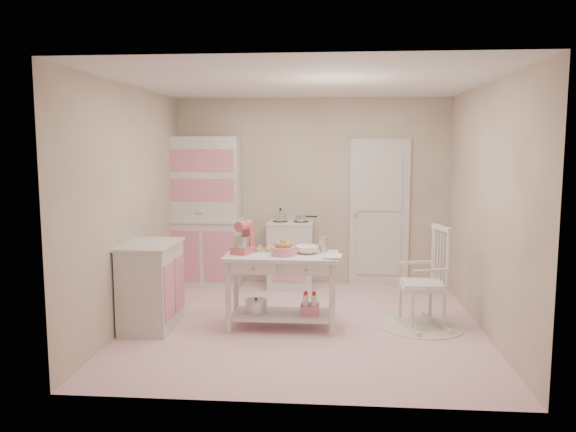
{
  "coord_description": "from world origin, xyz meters",
  "views": [
    {
      "loc": [
        0.31,
        -5.95,
        1.95
      ],
      "look_at": [
        -0.2,
        0.39,
        1.15
      ],
      "focal_mm": 35.0,
      "sensor_mm": 36.0,
      "label": 1
    }
  ],
  "objects_px": {
    "hutch": "(205,211)",
    "rocking_chair": "(423,277)",
    "base_cabinet": "(151,285)",
    "stove": "(291,254)",
    "work_table": "(282,291)",
    "stand_mixer": "(243,238)",
    "bread_basket": "(283,251)"
  },
  "relations": [
    {
      "from": "hutch",
      "to": "rocking_chair",
      "type": "bearing_deg",
      "value": -30.39
    },
    {
      "from": "hutch",
      "to": "base_cabinet",
      "type": "bearing_deg",
      "value": -94.96
    },
    {
      "from": "stove",
      "to": "base_cabinet",
      "type": "bearing_deg",
      "value": -126.81
    },
    {
      "from": "rocking_chair",
      "to": "work_table",
      "type": "height_order",
      "value": "rocking_chair"
    },
    {
      "from": "stand_mixer",
      "to": "rocking_chair",
      "type": "bearing_deg",
      "value": 26.19
    },
    {
      "from": "base_cabinet",
      "to": "work_table",
      "type": "bearing_deg",
      "value": 4.09
    },
    {
      "from": "base_cabinet",
      "to": "stand_mixer",
      "type": "bearing_deg",
      "value": 6.99
    },
    {
      "from": "hutch",
      "to": "base_cabinet",
      "type": "xyz_separation_m",
      "value": [
        -0.16,
        -1.87,
        -0.58
      ]
    },
    {
      "from": "stove",
      "to": "bread_basket",
      "type": "relative_size",
      "value": 3.68
    },
    {
      "from": "hutch",
      "to": "bread_basket",
      "type": "bearing_deg",
      "value": -55.35
    },
    {
      "from": "base_cabinet",
      "to": "work_table",
      "type": "xyz_separation_m",
      "value": [
        1.4,
        0.1,
        -0.06
      ]
    },
    {
      "from": "hutch",
      "to": "stand_mixer",
      "type": "height_order",
      "value": "hutch"
    },
    {
      "from": "stand_mixer",
      "to": "work_table",
      "type": "bearing_deg",
      "value": 19.26
    },
    {
      "from": "stand_mixer",
      "to": "stove",
      "type": "bearing_deg",
      "value": 99.32
    },
    {
      "from": "stove",
      "to": "work_table",
      "type": "relative_size",
      "value": 0.77
    },
    {
      "from": "hutch",
      "to": "base_cabinet",
      "type": "relative_size",
      "value": 2.26
    },
    {
      "from": "stove",
      "to": "rocking_chair",
      "type": "relative_size",
      "value": 0.84
    },
    {
      "from": "hutch",
      "to": "bread_basket",
      "type": "xyz_separation_m",
      "value": [
        1.26,
        -1.82,
        -0.19
      ]
    },
    {
      "from": "rocking_chair",
      "to": "bread_basket",
      "type": "xyz_separation_m",
      "value": [
        -1.49,
        -0.21,
        0.3
      ]
    },
    {
      "from": "rocking_chair",
      "to": "stand_mixer",
      "type": "relative_size",
      "value": 3.24
    },
    {
      "from": "base_cabinet",
      "to": "stand_mixer",
      "type": "relative_size",
      "value": 2.71
    },
    {
      "from": "stove",
      "to": "bread_basket",
      "type": "xyz_separation_m",
      "value": [
        0.06,
        -1.77,
        0.39
      ]
    },
    {
      "from": "stand_mixer",
      "to": "bread_basket",
      "type": "bearing_deg",
      "value": 12.95
    },
    {
      "from": "hutch",
      "to": "stand_mixer",
      "type": "relative_size",
      "value": 6.12
    },
    {
      "from": "stove",
      "to": "bread_basket",
      "type": "height_order",
      "value": "stove"
    },
    {
      "from": "stove",
      "to": "work_table",
      "type": "xyz_separation_m",
      "value": [
        0.04,
        -1.72,
        -0.06
      ]
    },
    {
      "from": "rocking_chair",
      "to": "stand_mixer",
      "type": "height_order",
      "value": "stand_mixer"
    },
    {
      "from": "stove",
      "to": "stand_mixer",
      "type": "relative_size",
      "value": 2.71
    },
    {
      "from": "bread_basket",
      "to": "base_cabinet",
      "type": "bearing_deg",
      "value": -177.98
    },
    {
      "from": "stove",
      "to": "rocking_chair",
      "type": "height_order",
      "value": "rocking_chair"
    },
    {
      "from": "stove",
      "to": "base_cabinet",
      "type": "height_order",
      "value": "same"
    },
    {
      "from": "stand_mixer",
      "to": "hutch",
      "type": "bearing_deg",
      "value": 137.03
    }
  ]
}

